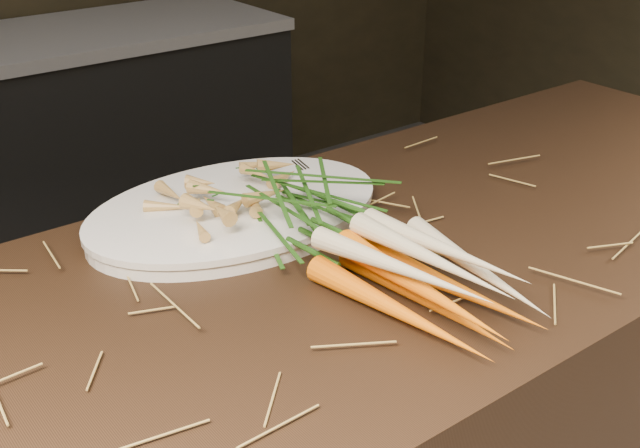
{
  "coord_description": "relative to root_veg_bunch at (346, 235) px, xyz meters",
  "views": [
    {
      "loc": [
        -0.48,
        -0.49,
        1.47
      ],
      "look_at": [
        0.13,
        0.31,
        0.96
      ],
      "focal_mm": 45.0,
      "sensor_mm": 36.0,
      "label": 1
    }
  ],
  "objects": [
    {
      "name": "back_counter",
      "position": [
        0.14,
        1.9,
        -0.53
      ],
      "size": [
        1.82,
        0.62,
        0.84
      ],
      "color": "black",
      "rests_on": "ground"
    },
    {
      "name": "straw_bedding",
      "position": [
        -0.16,
        0.02,
        -0.04
      ],
      "size": [
        1.4,
        0.6,
        0.02
      ],
      "primitive_type": null,
      "color": "olive",
      "rests_on": "main_counter"
    },
    {
      "name": "roasted_veg_heap",
      "position": [
        -0.05,
        0.22,
        0.0
      ],
      "size": [
        0.24,
        0.18,
        0.05
      ],
      "primitive_type": null,
      "rotation": [
        0.0,
        0.0,
        -0.04
      ],
      "color": "#AE8B3C",
      "rests_on": "serving_platter"
    },
    {
      "name": "serving_fork",
      "position": [
        0.12,
        0.19,
        -0.02
      ],
      "size": [
        0.05,
        0.18,
        0.0
      ],
      "primitive_type": "cube",
      "rotation": [
        0.0,
        0.0,
        -0.22
      ],
      "color": "silver",
      "rests_on": "serving_platter"
    },
    {
      "name": "root_veg_bunch",
      "position": [
        0.0,
        0.0,
        0.0
      ],
      "size": [
        0.22,
        0.54,
        0.1
      ],
      "rotation": [
        0.0,
        0.0,
        0.04
      ],
      "color": "#DA4E04",
      "rests_on": "main_counter"
    },
    {
      "name": "serving_platter",
      "position": [
        -0.05,
        0.22,
        -0.04
      ],
      "size": [
        0.5,
        0.34,
        0.03
      ],
      "primitive_type": null,
      "rotation": [
        0.0,
        0.0,
        -0.04
      ],
      "color": "white",
      "rests_on": "main_counter"
    }
  ]
}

